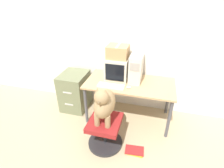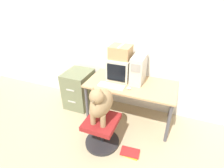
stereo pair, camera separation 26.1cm
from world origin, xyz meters
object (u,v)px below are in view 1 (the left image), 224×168
dog (104,103)px  book_stack_floor (134,151)px  office_chair (105,131)px  filing_cabinet (75,91)px  keyboard (111,86)px  cardboard_box (118,52)px  pc_tower (136,68)px  crt_monitor (118,68)px

dog → book_stack_floor: size_ratio=2.10×
office_chair → dog: 0.50m
dog → book_stack_floor: 0.86m
dog → filing_cabinet: dog is taller
book_stack_floor → dog: bearing=174.6°
keyboard → filing_cabinet: (-0.78, 0.27, -0.38)m
dog → cardboard_box: size_ratio=1.74×
office_chair → book_stack_floor: 0.51m
pc_tower → keyboard: size_ratio=1.05×
office_chair → book_stack_floor: bearing=-5.6°
filing_cabinet → dog: bearing=-42.7°
crt_monitor → pc_tower: (0.32, -0.01, 0.04)m
office_chair → filing_cabinet: 1.13m
crt_monitor → filing_cabinet: crt_monitor is taller
keyboard → book_stack_floor: (0.49, -0.54, -0.71)m
crt_monitor → cardboard_box: bearing=90.0°
pc_tower → dog: (-0.29, -0.83, -0.19)m
crt_monitor → dog: crt_monitor is taller
cardboard_box → crt_monitor: bearing=-90.0°
pc_tower → book_stack_floor: (0.16, -0.87, -0.92)m
pc_tower → filing_cabinet: 1.27m
crt_monitor → filing_cabinet: 0.97m
pc_tower → keyboard: bearing=-135.8°
crt_monitor → book_stack_floor: bearing=-61.9°
office_chair → keyboard: bearing=95.1°
keyboard → cardboard_box: bearing=86.3°
filing_cabinet → cardboard_box: cardboard_box is taller
dog → filing_cabinet: 1.20m
pc_tower → cardboard_box: size_ratio=1.33×
dog → cardboard_box: (-0.02, 0.85, 0.43)m
filing_cabinet → pc_tower: bearing=3.2°
pc_tower → office_chair: 1.12m
book_stack_floor → crt_monitor: bearing=118.1°
crt_monitor → dog: size_ratio=0.71×
office_chair → filing_cabinet: bearing=137.3°
filing_cabinet → book_stack_floor: size_ratio=2.57×
pc_tower → filing_cabinet: pc_tower is taller
keyboard → office_chair: keyboard is taller
crt_monitor → book_stack_floor: 1.33m
keyboard → office_chair: size_ratio=0.82×
crt_monitor → pc_tower: pc_tower is taller
office_chair → dog: (0.00, -0.00, 0.50)m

